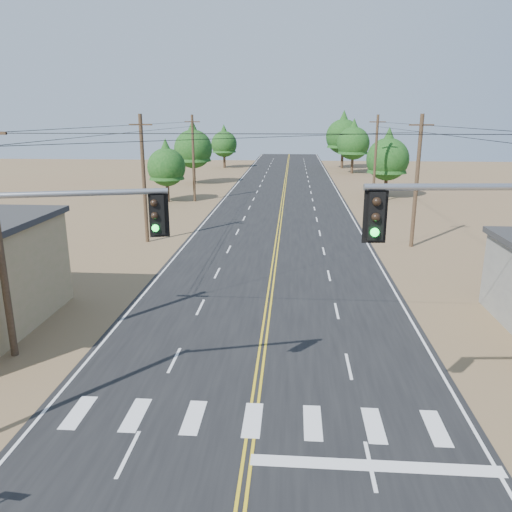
{
  "coord_description": "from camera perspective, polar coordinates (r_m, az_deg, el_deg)",
  "views": [
    {
      "loc": [
        1.19,
        -6.52,
        9.82
      ],
      "look_at": [
        -0.47,
        15.91,
        3.5
      ],
      "focal_mm": 35.0,
      "sensor_mm": 36.0,
      "label": 1
    }
  ],
  "objects": [
    {
      "name": "road",
      "position": [
        37.83,
        2.29,
        0.65
      ],
      "size": [
        15.0,
        200.0,
        0.02
      ],
      "primitive_type": "cube",
      "color": "black",
      "rests_on": "ground"
    },
    {
      "name": "utility_pole_left_mid",
      "position": [
        40.53,
        -12.7,
        8.65
      ],
      "size": [
        1.8,
        0.3,
        10.0
      ],
      "color": "#4C3826",
      "rests_on": "ground"
    },
    {
      "name": "utility_pole_left_far",
      "position": [
        59.86,
        -7.17,
        11.07
      ],
      "size": [
        1.8,
        0.3,
        10.0
      ],
      "color": "#4C3826",
      "rests_on": "ground"
    },
    {
      "name": "utility_pole_right_mid",
      "position": [
        39.91,
        17.89,
        8.18
      ],
      "size": [
        1.8,
        0.3,
        10.0
      ],
      "color": "#4C3826",
      "rests_on": "ground"
    },
    {
      "name": "utility_pole_right_far",
      "position": [
        59.44,
        13.48,
        10.73
      ],
      "size": [
        1.8,
        0.3,
        10.0
      ],
      "color": "#4C3826",
      "rests_on": "ground"
    },
    {
      "name": "signal_mast_left",
      "position": [
        16.2,
        -25.42,
        -1.99
      ],
      "size": [
        6.13,
        1.93,
        7.89
      ],
      "rotation": [
        0.0,
        0.0,
        0.27
      ],
      "color": "gray",
      "rests_on": "ground"
    },
    {
      "name": "tree_left_near",
      "position": [
        60.09,
        -10.22,
        10.39
      ],
      "size": [
        4.43,
        4.43,
        7.39
      ],
      "color": "#3F2D1E",
      "rests_on": "ground"
    },
    {
      "name": "tree_left_mid",
      "position": [
        75.78,
        -7.21,
        12.47
      ],
      "size": [
        5.62,
        5.62,
        9.36
      ],
      "color": "#3F2D1E",
      "rests_on": "ground"
    },
    {
      "name": "tree_left_far",
      "position": [
        99.76,
        -3.67,
        12.94
      ],
      "size": [
        5.0,
        5.0,
        8.33
      ],
      "color": "#3F2D1E",
      "rests_on": "ground"
    },
    {
      "name": "tree_right_near",
      "position": [
        64.1,
        14.83,
        11.11
      ],
      "size": [
        5.17,
        5.17,
        8.61
      ],
      "color": "#3F2D1E",
      "rests_on": "ground"
    },
    {
      "name": "tree_right_mid",
      "position": [
        91.2,
        11.07,
        12.89
      ],
      "size": [
        5.71,
        5.71,
        9.51
      ],
      "color": "#3F2D1E",
      "rests_on": "ground"
    },
    {
      "name": "tree_right_far",
      "position": [
        100.08,
        9.95,
        13.69
      ],
      "size": [
        6.59,
        6.59,
        10.98
      ],
      "color": "#3F2D1E",
      "rests_on": "ground"
    }
  ]
}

